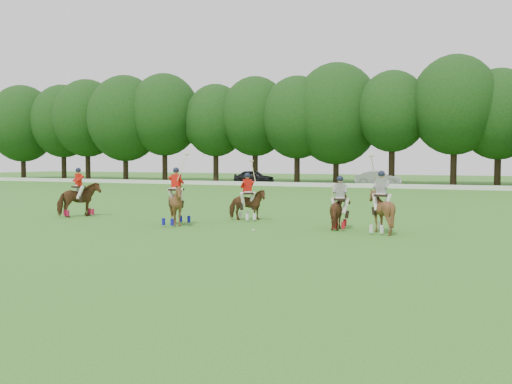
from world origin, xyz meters
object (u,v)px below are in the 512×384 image
at_px(polo_stripe_a, 340,211).
at_px(polo_stripe_b, 381,211).
at_px(car_left, 254,177).
at_px(polo_ball, 254,230).
at_px(car_mid, 378,179).
at_px(polo_red_c, 176,204).
at_px(polo_red_b, 247,204).
at_px(polo_red_a, 79,199).

relative_size(polo_stripe_a, polo_stripe_b, 0.73).
height_order(car_left, polo_ball, car_left).
relative_size(car_left, polo_ball, 51.64).
xyz_separation_m(polo_stripe_a, polo_ball, (-2.86, -1.96, -0.70)).
xyz_separation_m(car_mid, polo_stripe_b, (8.03, -38.81, 0.06)).
bearing_deg(polo_stripe_b, polo_red_c, -173.25).
bearing_deg(polo_red_b, polo_red_c, -121.62).
height_order(car_left, polo_red_b, polo_red_b).
height_order(car_mid, polo_stripe_b, polo_stripe_b).
height_order(car_left, polo_stripe_b, polo_stripe_b).
bearing_deg(polo_red_b, polo_stripe_a, -18.19).
bearing_deg(polo_red_c, polo_red_b, 58.38).
height_order(car_mid, polo_red_a, polo_red_a).
xyz_separation_m(polo_red_a, polo_ball, (10.04, -1.80, -0.82)).
height_order(polo_red_a, polo_ball, polo_red_a).
distance_m(polo_red_c, polo_stripe_a, 6.77).
bearing_deg(polo_red_c, car_left, 109.44).
bearing_deg(polo_red_a, polo_red_b, 11.91).
relative_size(car_left, polo_red_a, 1.96).
distance_m(car_mid, polo_stripe_b, 39.63).
bearing_deg(car_left, polo_stripe_b, -151.08).
distance_m(polo_red_b, polo_stripe_a, 4.98).
distance_m(car_mid, polo_red_c, 39.80).
height_order(car_left, car_mid, same).
xyz_separation_m(car_mid, polo_ball, (3.45, -40.28, -0.75)).
relative_size(polo_stripe_b, polo_ball, 32.04).
height_order(polo_red_b, polo_stripe_a, polo_red_b).
bearing_deg(car_mid, car_left, 81.58).
bearing_deg(polo_ball, polo_stripe_a, 34.44).
xyz_separation_m(polo_stripe_a, polo_stripe_b, (1.72, -0.50, 0.10)).
distance_m(car_left, polo_stripe_b, 44.80).
bearing_deg(polo_stripe_a, polo_red_b, 161.81).
height_order(polo_red_b, polo_red_c, polo_red_c).
bearing_deg(polo_red_c, polo_red_a, 168.18).
distance_m(polo_red_a, polo_red_b, 8.35).
xyz_separation_m(polo_red_a, polo_stripe_b, (14.63, -0.33, -0.02)).
relative_size(car_left, polo_red_c, 1.56).
bearing_deg(polo_red_a, polo_stripe_a, 0.75).
relative_size(polo_red_c, polo_stripe_a, 1.40).
distance_m(polo_stripe_a, polo_stripe_b, 1.80).
distance_m(car_mid, polo_red_b, 36.79).
bearing_deg(car_left, polo_stripe_a, -152.72).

